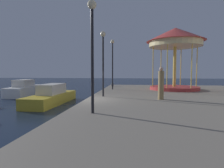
{
  "coord_description": "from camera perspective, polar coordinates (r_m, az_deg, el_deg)",
  "views": [
    {
      "loc": [
        2.85,
        -10.86,
        2.46
      ],
      "look_at": [
        0.99,
        5.45,
        1.37
      ],
      "focal_mm": 29.0,
      "sensor_mm": 36.0,
      "label": 1
    }
  ],
  "objects": [
    {
      "name": "lamp_post_near_edge",
      "position": [
        7.39,
        -6.28,
        14.5
      ],
      "size": [
        0.36,
        0.36,
        4.46
      ],
      "color": "black",
      "rests_on": "quay_dock"
    },
    {
      "name": "lamp_post_mid_promenade",
      "position": [
        12.36,
        -2.84,
        9.97
      ],
      "size": [
        0.36,
        0.36,
        4.38
      ],
      "color": "black",
      "rests_on": "quay_dock"
    },
    {
      "name": "motorboat_white",
      "position": [
        21.38,
        -25.73,
        -1.48
      ],
      "size": [
        2.44,
        5.96,
        1.66
      ],
      "color": "white",
      "rests_on": "ground"
    },
    {
      "name": "person_near_carousel",
      "position": [
        11.3,
        15.19,
        -0.06
      ],
      "size": [
        0.34,
        0.34,
        1.96
      ],
      "color": "#937A4C",
      "rests_on": "quay_dock"
    },
    {
      "name": "ground_plane",
      "position": [
        11.5,
        -8.1,
        -8.59
      ],
      "size": [
        120.0,
        120.0,
        0.0
      ],
      "primitive_type": "plane",
      "color": "#162338"
    },
    {
      "name": "bollard_center",
      "position": [
        21.09,
        0.15,
        -0.16
      ],
      "size": [
        0.24,
        0.24,
        0.4
      ],
      "primitive_type": "cylinder",
      "color": "#2D2D33",
      "rests_on": "quay_dock"
    },
    {
      "name": "motorboat_yellow",
      "position": [
        14.91,
        -18.44,
        -3.7
      ],
      "size": [
        1.97,
        5.95,
        1.52
      ],
      "color": "gold",
      "rests_on": "ground"
    },
    {
      "name": "quay_dock",
      "position": [
        11.75,
        26.3,
        -6.69
      ],
      "size": [
        13.63,
        25.17,
        0.8
      ],
      "primitive_type": "cube",
      "color": "gray",
      "rests_on": "ground"
    },
    {
      "name": "carousel",
      "position": [
        18.21,
        19.28,
        12.08
      ],
      "size": [
        5.29,
        5.29,
        5.76
      ],
      "color": "#B23333",
      "rests_on": "quay_dock"
    },
    {
      "name": "lamp_post_far_end",
      "position": [
        17.33,
        0.16,
        8.84
      ],
      "size": [
        0.36,
        0.36,
        4.71
      ],
      "color": "black",
      "rests_on": "quay_dock"
    }
  ]
}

